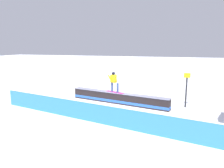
% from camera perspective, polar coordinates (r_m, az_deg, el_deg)
% --- Properties ---
extents(ground_plane, '(120.00, 120.00, 0.00)m').
position_cam_1_polar(ground_plane, '(14.96, 1.60, -5.18)').
color(ground_plane, white).
extents(grind_box, '(7.18, 2.01, 0.77)m').
position_cam_1_polar(grind_box, '(14.87, 1.61, -3.89)').
color(grind_box, black).
rests_on(grind_box, ground_plane).
extents(snowboarder, '(1.46, 0.86, 1.43)m').
position_cam_1_polar(snowboarder, '(14.80, 0.49, 0.78)').
color(snowboarder, '#B52881').
rests_on(snowboarder, grind_box).
extents(safety_fence, '(13.70, 2.96, 1.00)m').
position_cam_1_polar(safety_fence, '(11.23, -4.09, -7.90)').
color(safety_fence, '#317CDC').
rests_on(safety_fence, ground_plane).
extents(trail_marker, '(0.40, 0.10, 2.26)m').
position_cam_1_polar(trail_marker, '(14.55, 19.19, -1.35)').
color(trail_marker, '#262628').
rests_on(trail_marker, ground_plane).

